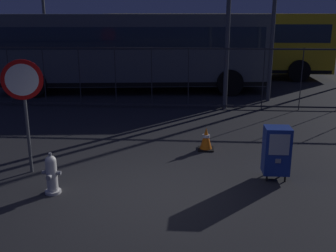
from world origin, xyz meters
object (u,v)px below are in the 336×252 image
at_px(traffic_cone, 206,139).
at_px(fire_hydrant, 52,174).
at_px(stop_sign, 24,93).
at_px(bus_far, 217,42).
at_px(bus_near, 133,48).
at_px(newspaper_box_primary, 276,150).

bearing_deg(traffic_cone, fire_hydrant, -137.66).
bearing_deg(stop_sign, bus_far, 71.22).
distance_m(traffic_cone, bus_near, 7.76).
relative_size(bus_near, bus_far, 1.02).
xyz_separation_m(bus_near, bus_far, (3.49, 3.75, 0.00)).
distance_m(stop_sign, traffic_cone, 4.06).
relative_size(stop_sign, traffic_cone, 4.21).
height_order(stop_sign, traffic_cone, stop_sign).
xyz_separation_m(fire_hydrant, stop_sign, (-0.76, 0.91, 1.25)).
relative_size(newspaper_box_primary, stop_sign, 0.46).
height_order(newspaper_box_primary, stop_sign, stop_sign).
bearing_deg(bus_far, stop_sign, -109.13).
distance_m(traffic_cone, bus_far, 10.99).
xyz_separation_m(traffic_cone, bus_far, (0.74, 10.87, 1.45)).
bearing_deg(traffic_cone, bus_far, 86.10).
bearing_deg(bus_near, traffic_cone, -74.79).
xyz_separation_m(stop_sign, bus_far, (4.23, 12.45, 0.11)).
bearing_deg(newspaper_box_primary, fire_hydrant, -167.25).
bearing_deg(fire_hydrant, bus_near, 90.08).
bearing_deg(stop_sign, newspaper_box_primary, -0.00).
bearing_deg(traffic_cone, bus_near, 111.12).
height_order(stop_sign, bus_near, bus_near).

